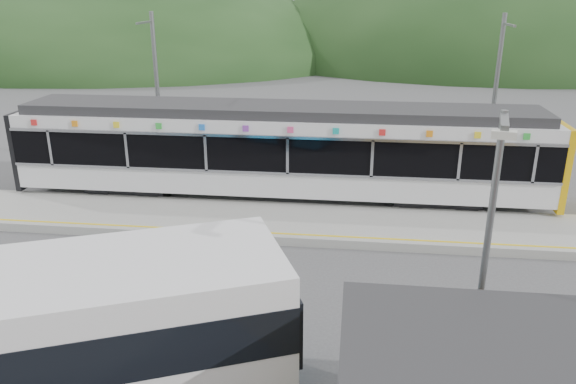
# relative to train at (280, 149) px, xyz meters

# --- Properties ---
(ground) EXTENTS (120.00, 120.00, 0.00)m
(ground) POSITION_rel_train_xyz_m (1.35, -6.00, -2.06)
(ground) COLOR #4C4C4F
(ground) RESTS_ON ground
(hills) EXTENTS (146.00, 149.00, 26.00)m
(hills) POSITION_rel_train_xyz_m (7.54, -0.71, -2.06)
(hills) COLOR #1E3D19
(hills) RESTS_ON ground
(platform) EXTENTS (26.00, 3.20, 0.30)m
(platform) POSITION_rel_train_xyz_m (1.35, -2.70, -1.91)
(platform) COLOR #9E9E99
(platform) RESTS_ON ground
(yellow_line) EXTENTS (26.00, 0.10, 0.01)m
(yellow_line) POSITION_rel_train_xyz_m (1.35, -4.00, -1.76)
(yellow_line) COLOR yellow
(yellow_line) RESTS_ON platform
(train) EXTENTS (20.44, 3.01, 3.74)m
(train) POSITION_rel_train_xyz_m (0.00, 0.00, 0.00)
(train) COLOR black
(train) RESTS_ON ground
(catenary_mast_west) EXTENTS (0.18, 1.80, 7.00)m
(catenary_mast_west) POSITION_rel_train_xyz_m (-5.65, 2.56, 1.58)
(catenary_mast_west) COLOR slate
(catenary_mast_west) RESTS_ON ground
(catenary_mast_east) EXTENTS (0.18, 1.80, 7.00)m
(catenary_mast_east) POSITION_rel_train_xyz_m (8.35, 2.56, 1.58)
(catenary_mast_east) COLOR slate
(catenary_mast_east) RESTS_ON ground
(lamp_post) EXTENTS (0.38, 1.09, 6.02)m
(lamp_post) POSITION_rel_train_xyz_m (5.17, -11.68, 1.53)
(lamp_post) COLOR slate
(lamp_post) RESTS_ON ground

